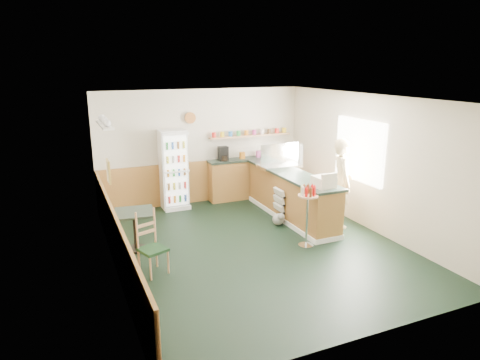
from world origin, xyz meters
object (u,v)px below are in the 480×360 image
drinks_fridge (174,170)px  condiment_stand (308,206)px  display_case (280,156)px  shopkeeper (342,183)px  cafe_table (135,223)px  cash_register (324,182)px  cafe_chair (151,240)px

drinks_fridge → condiment_stand: bearing=-62.0°
display_case → shopkeeper: (0.70, -1.36, -0.36)m
display_case → cafe_table: size_ratio=1.26×
display_case → cash_register: 1.75m
display_case → cafe_table: bearing=-164.8°
cafe_chair → cash_register: bearing=-18.6°
condiment_stand → cafe_chair: condiment_stand is taller
cafe_chair → display_case: bearing=8.7°
display_case → cash_register: display_case is taller
cash_register → cafe_chair: bearing=179.8°
shopkeeper → condiment_stand: size_ratio=1.60×
cash_register → drinks_fridge: bearing=124.5°
display_case → condiment_stand: size_ratio=0.82×
condiment_stand → shopkeeper: bearing=27.7°
condiment_stand → cash_register: bearing=26.7°
display_case → shopkeeper: shopkeeper is taller
cafe_table → display_case: bearing=15.2°
condiment_stand → cafe_chair: bearing=177.4°
condiment_stand → cafe_table: (-2.91, 1.06, -0.26)m
drinks_fridge → cafe_chair: size_ratio=1.77×
shopkeeper → condiment_stand: (-1.19, -0.63, -0.14)m
shopkeeper → condiment_stand: shopkeeper is taller
drinks_fridge → shopkeeper: (2.84, -2.47, 0.00)m
display_case → shopkeeper: bearing=-62.7°
cash_register → display_case: bearing=87.7°
cash_register → shopkeeper: (0.70, 0.38, -0.20)m
drinks_fridge → shopkeeper: shopkeeper is taller
display_case → condiment_stand: (-0.49, -1.99, -0.50)m
drinks_fridge → cash_register: (2.14, -2.85, 0.20)m
shopkeeper → display_case: bearing=48.6°
shopkeeper → cafe_table: (-4.10, 0.43, -0.40)m
cafe_chair → condiment_stand: bearing=-23.3°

